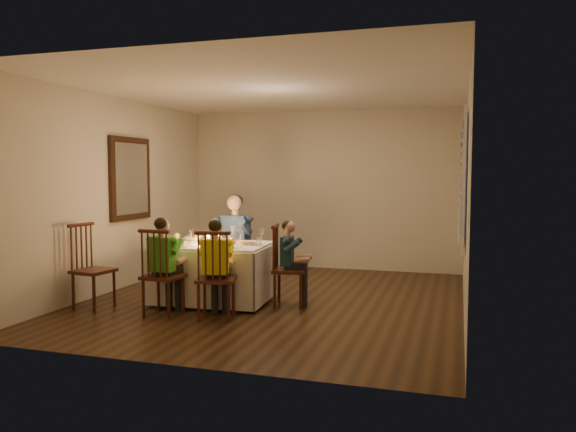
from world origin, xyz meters
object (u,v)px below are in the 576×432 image
(chair_adult, at_px, (235,289))
(chair_near_left, at_px, (164,315))
(child_yellow, at_px, (217,318))
(child_teal, at_px, (290,306))
(adult, at_px, (235,289))
(dining_table, at_px, (213,261))
(serving_bowl, at_px, (194,238))
(chair_end, at_px, (290,306))
(chair_near_right, at_px, (217,318))
(chair_extra, at_px, (94,308))
(child_green, at_px, (164,315))

(chair_adult, height_order, chair_near_left, same)
(child_yellow, height_order, child_teal, child_yellow)
(adult, bearing_deg, dining_table, -83.86)
(serving_bowl, bearing_deg, child_yellow, -52.19)
(chair_end, relative_size, serving_bowl, 4.43)
(chair_near_right, height_order, child_yellow, child_yellow)
(chair_near_left, relative_size, chair_extra, 0.98)
(chair_extra, relative_size, adult, 0.77)
(chair_near_left, bearing_deg, serving_bowl, -80.56)
(chair_end, height_order, adult, adult)
(adult, bearing_deg, chair_extra, -124.11)
(chair_adult, xyz_separation_m, chair_extra, (-1.18, -1.45, 0.00))
(chair_near_right, xyz_separation_m, adult, (-0.39, 1.46, 0.00))
(chair_near_right, relative_size, child_yellow, 0.90)
(dining_table, xyz_separation_m, chair_near_left, (-0.26, -0.75, -0.51))
(serving_bowl, bearing_deg, adult, 53.58)
(dining_table, relative_size, child_yellow, 1.33)
(dining_table, relative_size, serving_bowl, 6.52)
(child_yellow, bearing_deg, child_green, -10.56)
(adult, relative_size, child_yellow, 1.19)
(adult, relative_size, serving_bowl, 5.86)
(dining_table, distance_m, chair_end, 1.10)
(chair_end, relative_size, adult, 0.76)
(chair_extra, height_order, child_teal, child_teal)
(chair_adult, bearing_deg, chair_near_right, -70.20)
(dining_table, relative_size, adult, 1.11)
(chair_adult, xyz_separation_m, chair_near_right, (0.39, -1.46, 0.00))
(chair_near_right, distance_m, chair_extra, 1.57)
(chair_end, bearing_deg, chair_near_left, 114.76)
(chair_extra, xyz_separation_m, serving_bowl, (0.81, 0.96, 0.74))
(chair_extra, bearing_deg, child_teal, -62.54)
(chair_adult, xyz_separation_m, child_teal, (0.98, -0.68, 0.00))
(child_green, bearing_deg, chair_near_left, -0.00)
(chair_near_left, height_order, child_green, child_green)
(chair_near_right, bearing_deg, chair_extra, -13.47)
(chair_near_left, height_order, child_yellow, child_yellow)
(child_green, bearing_deg, chair_end, -143.94)
(chair_near_left, bearing_deg, child_yellow, -175.06)
(dining_table, relative_size, child_teal, 1.41)
(chair_adult, height_order, serving_bowl, serving_bowl)
(child_green, xyz_separation_m, child_yellow, (0.63, 0.03, 0.00))
(adult, bearing_deg, chair_near_right, -70.20)
(adult, xyz_separation_m, serving_bowl, (-0.36, -0.49, 0.74))
(chair_near_left, bearing_deg, adult, -96.77)
(chair_extra, height_order, adult, adult)
(chair_end, relative_size, chair_extra, 0.98)
(adult, bearing_deg, chair_end, -29.64)
(chair_extra, distance_m, child_teal, 2.30)
(chair_near_left, xyz_separation_m, child_yellow, (0.63, 0.03, 0.00))
(chair_near_right, bearing_deg, serving_bowl, -65.28)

